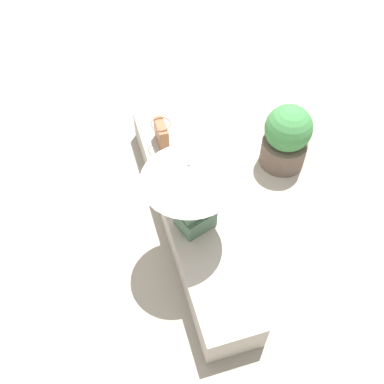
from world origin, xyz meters
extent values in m
plane|color=#9E9384|center=(0.00, 0.00, 0.00)|extent=(14.00, 14.00, 0.00)
cube|color=#A8A093|center=(0.00, 0.00, 0.20)|extent=(3.07, 0.57, 0.40)
cube|color=#47664C|center=(0.30, -0.02, 0.51)|extent=(0.38, 0.41, 0.22)
cube|color=#47664C|center=(0.30, -0.02, 0.86)|extent=(0.29, 0.37, 0.48)
sphere|color=#9E7051|center=(0.30, -0.02, 1.20)|extent=(0.20, 0.20, 0.20)
cylinder|color=#9E7051|center=(0.36, -0.21, 0.89)|extent=(0.21, 0.13, 0.32)
cylinder|color=#9E7051|center=(0.23, 0.17, 0.89)|extent=(0.21, 0.13, 0.32)
cylinder|color=#B7B7BC|center=(0.31, -0.09, 0.88)|extent=(0.02, 0.02, 0.95)
cone|color=silver|center=(0.31, -0.09, 1.25)|extent=(0.87, 0.87, 0.20)
sphere|color=#B7B7BC|center=(0.31, -0.09, 1.37)|extent=(0.03, 0.03, 0.03)
cube|color=brown|center=(-0.91, -0.06, 0.55)|extent=(0.31, 0.10, 0.30)
torus|color=brown|center=(-0.91, -0.06, 0.72)|extent=(0.23, 0.23, 0.01)
cylinder|color=brown|center=(-0.57, 1.37, 0.17)|extent=(0.55, 0.55, 0.34)
sphere|color=#3D7F42|center=(-0.57, 1.37, 0.57)|extent=(0.56, 0.56, 0.56)
camera|label=1|loc=(2.72, -0.77, 4.19)|focal=41.87mm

